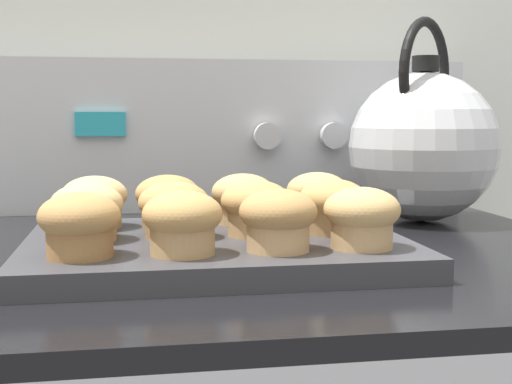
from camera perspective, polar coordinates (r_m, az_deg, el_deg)
The scene contains 16 objects.
wall_back at distance 1.11m, azimuth -3.50°, elevation 12.93°, with size 8.00×0.05×2.40m.
control_panel at distance 1.05m, azimuth -3.06°, elevation 4.55°, with size 0.74×0.07×0.22m.
muffin_pan at distance 0.69m, azimuth -3.25°, elevation -4.50°, with size 0.36×0.28×0.02m.
muffin_r0_c0 at distance 0.61m, azimuth -13.94°, elevation -2.48°, with size 0.07×0.07×0.05m.
muffin_r0_c1 at distance 0.60m, azimuth -5.90°, elevation -2.38°, with size 0.07×0.07×0.05m.
muffin_r0_c2 at distance 0.61m, azimuth 1.42°, elevation -2.18°, with size 0.07×0.07×0.05m.
muffin_r0_c3 at distance 0.64m, azimuth 8.47°, elevation -1.96°, with size 0.07×0.07×0.05m.
muffin_r1_c0 at distance 0.68m, azimuth -13.38°, elevation -1.48°, with size 0.07×0.07×0.05m.
muffin_r1_c1 at distance 0.68m, azimuth -6.58°, elevation -1.35°, with size 0.07×0.07×0.05m.
muffin_r1_c2 at distance 0.69m, azimuth -0.03°, elevation -1.22°, with size 0.07×0.07×0.05m.
muffin_r1_c3 at distance 0.71m, azimuth 6.16°, elevation -1.06°, with size 0.07×0.07×0.05m.
muffin_r2_c0 at distance 0.76m, azimuth -12.79°, elevation -0.70°, with size 0.07×0.07×0.05m.
muffin_r2_c1 at distance 0.76m, azimuth -7.08°, elevation -0.60°, with size 0.07×0.07×0.05m.
muffin_r2_c2 at distance 0.77m, azimuth -1.05°, elevation -0.47°, with size 0.07×0.07×0.05m.
muffin_r2_c3 at distance 0.79m, azimuth 4.93°, elevation -0.31°, with size 0.07×0.07×0.05m.
tea_kettle at distance 0.96m, azimuth 13.29°, elevation 3.77°, with size 0.20×0.20×0.26m.
Camera 1 is at (-0.12, -0.40, 1.07)m, focal length 50.00 mm.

